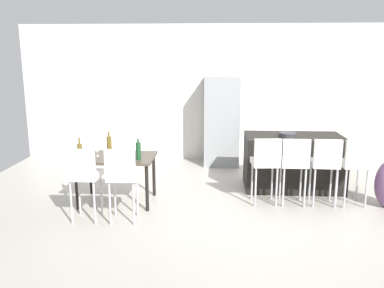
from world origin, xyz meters
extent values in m
plane|color=#ADA89E|center=(0.00, 0.00, 0.00)|extent=(10.00, 10.00, 0.00)
cube|color=silver|center=(0.00, 2.74, 1.45)|extent=(10.00, 0.12, 2.90)
cube|color=black|center=(0.55, 0.80, 0.46)|extent=(1.63, 0.89, 0.92)
cube|color=silver|center=(-0.02, 0.03, 0.65)|extent=(0.43, 0.43, 0.08)
cube|color=silver|center=(-0.01, -0.14, 0.87)|extent=(0.40, 0.09, 0.36)
cylinder|color=#B2B2B7|center=(-0.20, 0.18, 0.30)|extent=(0.03, 0.03, 0.61)
cylinder|color=#B2B2B7|center=(0.12, 0.21, 0.30)|extent=(0.03, 0.03, 0.61)
cylinder|color=#B2B2B7|center=(-0.17, -0.14, 0.30)|extent=(0.03, 0.03, 0.61)
cylinder|color=#B2B2B7|center=(0.15, -0.11, 0.30)|extent=(0.03, 0.03, 0.61)
cube|color=silver|center=(0.41, 0.03, 0.65)|extent=(0.40, 0.40, 0.08)
cube|color=silver|center=(0.41, -0.14, 0.87)|extent=(0.40, 0.06, 0.36)
cylinder|color=#B2B2B7|center=(0.25, 0.20, 0.30)|extent=(0.03, 0.03, 0.61)
cylinder|color=#B2B2B7|center=(0.57, 0.19, 0.30)|extent=(0.03, 0.03, 0.61)
cylinder|color=#B2B2B7|center=(0.25, -0.12, 0.30)|extent=(0.03, 0.03, 0.61)
cylinder|color=#B2B2B7|center=(0.57, -0.13, 0.30)|extent=(0.03, 0.03, 0.61)
cube|color=silver|center=(0.87, 0.03, 0.65)|extent=(0.41, 0.41, 0.08)
cube|color=silver|center=(0.86, -0.14, 0.87)|extent=(0.40, 0.08, 0.36)
cylinder|color=#B2B2B7|center=(0.72, 0.20, 0.30)|extent=(0.03, 0.03, 0.61)
cylinder|color=#B2B2B7|center=(1.04, 0.19, 0.30)|extent=(0.03, 0.03, 0.61)
cylinder|color=#B2B2B7|center=(0.70, -0.12, 0.30)|extent=(0.03, 0.03, 0.61)
cylinder|color=#B2B2B7|center=(1.02, -0.13, 0.30)|extent=(0.03, 0.03, 0.61)
cube|color=silver|center=(1.30, 0.03, 0.65)|extent=(0.43, 0.43, 0.08)
cube|color=silver|center=(1.32, -0.14, 0.87)|extent=(0.40, 0.09, 0.36)
cylinder|color=#B2B2B7|center=(1.13, 0.18, 0.30)|extent=(0.03, 0.03, 0.61)
cylinder|color=#B2B2B7|center=(1.45, 0.21, 0.30)|extent=(0.03, 0.03, 0.61)
cylinder|color=#B2B2B7|center=(1.16, -0.14, 0.30)|extent=(0.03, 0.03, 0.61)
cylinder|color=#B2B2B7|center=(1.48, -0.11, 0.30)|extent=(0.03, 0.03, 0.61)
cube|color=#4C4238|center=(-2.30, -0.08, 0.72)|extent=(1.17, 0.79, 0.04)
cylinder|color=black|center=(-2.83, 0.26, 0.35)|extent=(0.05, 0.05, 0.70)
cylinder|color=black|center=(-1.78, 0.26, 0.35)|extent=(0.05, 0.05, 0.70)
cylinder|color=black|center=(-2.83, -0.41, 0.35)|extent=(0.05, 0.05, 0.70)
cylinder|color=black|center=(-1.78, -0.41, 0.35)|extent=(0.05, 0.05, 0.70)
cube|color=silver|center=(-2.56, -0.77, 0.65)|extent=(0.40, 0.40, 0.08)
cube|color=silver|center=(-2.57, -0.94, 0.87)|extent=(0.40, 0.06, 0.36)
cylinder|color=#B2B2B7|center=(-2.72, -0.61, 0.30)|extent=(0.03, 0.03, 0.61)
cylinder|color=#B2B2B7|center=(-2.40, -0.62, 0.30)|extent=(0.03, 0.03, 0.61)
cylinder|color=#B2B2B7|center=(-2.73, -0.93, 0.30)|extent=(0.03, 0.03, 0.61)
cylinder|color=#B2B2B7|center=(-2.41, -0.94, 0.30)|extent=(0.03, 0.03, 0.61)
cube|color=silver|center=(-2.04, -0.77, 0.65)|extent=(0.41, 0.41, 0.08)
cube|color=silver|center=(-2.03, -0.94, 0.87)|extent=(0.40, 0.07, 0.36)
cylinder|color=#B2B2B7|center=(-2.21, -0.62, 0.30)|extent=(0.03, 0.03, 0.61)
cylinder|color=#B2B2B7|center=(-1.89, -0.61, 0.30)|extent=(0.03, 0.03, 0.61)
cylinder|color=#B2B2B7|center=(-2.19, -0.94, 0.30)|extent=(0.03, 0.03, 0.61)
cylinder|color=#B2B2B7|center=(-1.87, -0.93, 0.30)|extent=(0.03, 0.03, 0.61)
cylinder|color=brown|center=(-2.76, -0.38, 0.87)|extent=(0.07, 0.07, 0.25)
cylinder|color=brown|center=(-2.76, -0.38, 1.04)|extent=(0.03, 0.03, 0.09)
cylinder|color=brown|center=(-2.49, 0.23, 0.86)|extent=(0.08, 0.08, 0.24)
cylinder|color=brown|center=(-2.49, 0.23, 1.03)|extent=(0.03, 0.03, 0.08)
cylinder|color=#194723|center=(-1.92, -0.25, 0.87)|extent=(0.07, 0.07, 0.26)
cylinder|color=#194723|center=(-1.92, -0.25, 1.03)|extent=(0.03, 0.03, 0.06)
cylinder|color=silver|center=(-2.59, -0.09, 0.74)|extent=(0.06, 0.06, 0.00)
cylinder|color=silver|center=(-2.59, -0.09, 0.78)|extent=(0.01, 0.01, 0.08)
cone|color=silver|center=(-2.59, -0.09, 0.87)|extent=(0.07, 0.07, 0.09)
cylinder|color=silver|center=(-2.21, -0.04, 0.74)|extent=(0.06, 0.06, 0.00)
cylinder|color=silver|center=(-2.21, -0.04, 0.78)|extent=(0.01, 0.01, 0.08)
cone|color=silver|center=(-2.21, -0.04, 0.87)|extent=(0.07, 0.07, 0.09)
cylinder|color=silver|center=(-2.34, -0.30, 0.74)|extent=(0.06, 0.06, 0.00)
cylinder|color=silver|center=(-2.34, -0.30, 0.78)|extent=(0.01, 0.01, 0.08)
cone|color=silver|center=(-2.34, -0.30, 0.87)|extent=(0.07, 0.07, 0.09)
cube|color=#939699|center=(-0.65, 2.30, 0.92)|extent=(0.72, 0.68, 1.84)
cylinder|color=#333338|center=(0.42, 0.69, 0.96)|extent=(0.28, 0.28, 0.07)
cylinder|color=beige|center=(2.18, 2.29, 0.11)|extent=(0.24, 0.24, 0.22)
sphere|color=#2D6B33|center=(2.18, 2.29, 0.38)|extent=(0.35, 0.35, 0.35)
camera|label=1|loc=(-0.80, -5.91, 2.24)|focal=37.28mm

